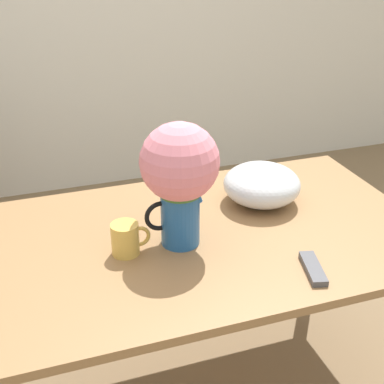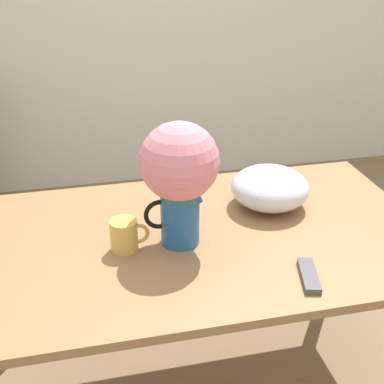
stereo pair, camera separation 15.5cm
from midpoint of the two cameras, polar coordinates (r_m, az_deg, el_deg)
name	(u,v)px [view 1 (the left image)]	position (r m, az deg, el deg)	size (l,w,h in m)	color
table	(200,255)	(1.88, -1.56, -6.76)	(1.57, 0.92, 0.73)	olive
flower_vase	(180,173)	(1.67, -3.95, 1.95)	(0.25, 0.25, 0.42)	#235B9E
coffee_mug	(126,239)	(1.73, -9.60, -5.01)	(0.13, 0.09, 0.11)	gold
white_bowl	(262,184)	(2.01, 5.29, 0.77)	(0.29, 0.29, 0.15)	silver
remote_control	(313,268)	(1.67, 10.20, -8.10)	(0.09, 0.17, 0.02)	#4C4C51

